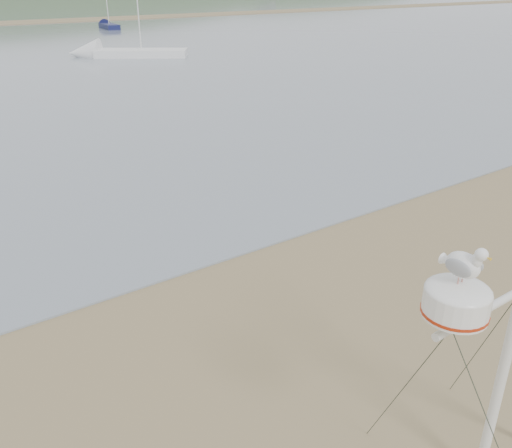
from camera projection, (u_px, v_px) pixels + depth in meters
mast_rig at (500, 395)px, 5.51m from camera, size 2.32×2.48×5.23m
sailboat_blue_far at (106, 25)px, 59.32m from camera, size 1.94×5.49×5.40m
sailboat_white_near at (108, 53)px, 37.79m from camera, size 7.89×6.33×8.13m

